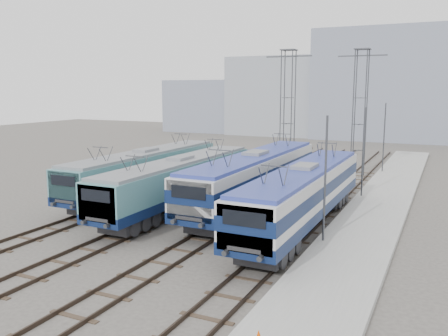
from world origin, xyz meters
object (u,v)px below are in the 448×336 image
locomotive_center_left (179,180)px  mast_rear (384,139)px  locomotive_far_right (303,192)px  catenary_tower_east (360,107)px  locomotive_far_left (145,169)px  locomotive_center_right (254,175)px  catenary_tower_west (288,107)px  mast_mid (363,154)px  mast_front (325,182)px

locomotive_center_left → mast_rear: 23.53m
locomotive_far_right → catenary_tower_east: 20.06m
locomotive_center_left → locomotive_far_left: bearing=152.0°
locomotive_center_right → catenary_tower_west: bearing=99.0°
mast_mid → locomotive_far_right: bearing=-100.9°
locomotive_center_right → mast_front: size_ratio=2.70×
locomotive_far_left → locomotive_center_left: (4.50, -2.39, -0.02)m
locomotive_center_left → catenary_tower_east: bearing=65.1°
mast_front → mast_mid: size_ratio=1.00×
mast_rear → mast_front: bearing=-90.0°
locomotive_center_left → mast_front: (10.85, -3.17, 1.32)m
locomotive_center_left → locomotive_center_right: (4.50, 2.70, 0.23)m
mast_mid → catenary_tower_west: bearing=137.1°
locomotive_far_left → catenary_tower_west: (6.75, 14.44, 4.45)m
locomotive_center_left → mast_rear: bearing=62.5°
catenary_tower_west → locomotive_center_left: bearing=-97.6°
mast_mid → mast_front: bearing=-90.0°
locomotive_far_right → mast_mid: size_ratio=2.61×
locomotive_far_left → mast_rear: size_ratio=2.51×
mast_rear → locomotive_far_right: bearing=-94.9°
mast_mid → mast_rear: size_ratio=1.00×
mast_front → mast_rear: same height
locomotive_center_right → catenary_tower_east: 17.21m
locomotive_center_left → mast_rear: (10.85, 20.83, 1.32)m
catenary_tower_east → mast_mid: size_ratio=1.71×
catenary_tower_east → locomotive_center_right: bearing=-104.8°
locomotive_center_right → mast_rear: size_ratio=2.70×
catenary_tower_west → catenary_tower_east: bearing=17.1°
locomotive_center_left → mast_mid: 14.05m
locomotive_center_right → locomotive_far_right: 5.67m
locomotive_far_left → locomotive_center_left: bearing=-28.0°
catenary_tower_west → mast_rear: bearing=24.9°
catenary_tower_east → mast_mid: catenary_tower_east is taller
locomotive_far_left → catenary_tower_west: catenary_tower_west is taller
locomotive_center_right → mast_mid: (6.35, 6.13, 1.10)m
mast_front → catenary_tower_east: bearing=95.5°
mast_rear → mast_mid: bearing=-90.0°
mast_front → mast_mid: 12.00m
locomotive_center_left → catenary_tower_west: (2.25, 16.83, 4.46)m
catenary_tower_west → catenary_tower_east: 6.80m
catenary_tower_east → mast_front: catenary_tower_east is taller
locomotive_far_left → locomotive_far_right: (13.50, -3.14, 0.13)m
locomotive_center_right → locomotive_far_right: locomotive_center_right is taller
locomotive_center_right → mast_front: mast_front is taller
locomotive_center_right → catenary_tower_east: catenary_tower_east is taller
locomotive_far_right → catenary_tower_west: (-6.75, 17.58, 4.31)m
mast_front → mast_rear: 24.00m
locomotive_far_right → mast_rear: bearing=85.1°
catenary_tower_east → locomotive_center_left: bearing=-114.9°
locomotive_far_right → mast_front: size_ratio=2.61×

